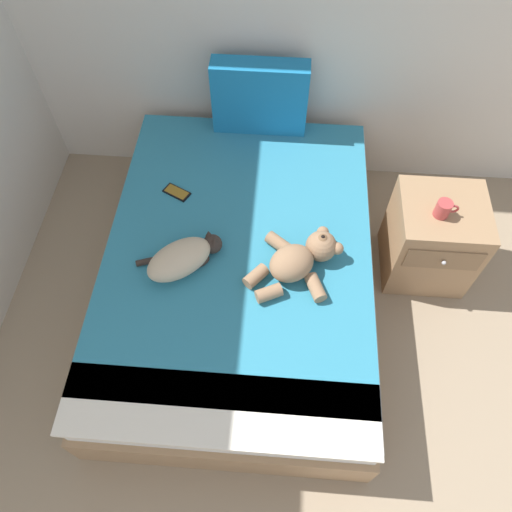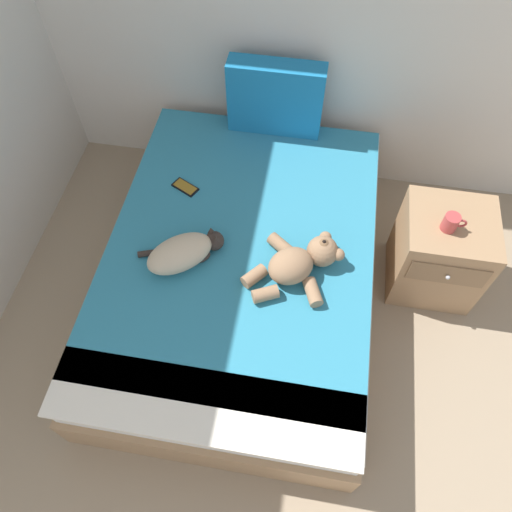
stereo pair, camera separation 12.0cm
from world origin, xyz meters
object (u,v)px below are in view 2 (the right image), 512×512
object	(u,v)px
teddy_bear	(300,262)
bed	(241,271)
cat	(183,252)
nightstand	(439,253)
mug	(451,223)
cell_phone	(185,187)
patterned_cushion	(276,98)

from	to	relation	value
teddy_bear	bed	bearing A→B (deg)	163.16
cat	nightstand	xyz separation A→B (m)	(1.34, 0.41, -0.28)
mug	nightstand	bearing A→B (deg)	47.48
cat	mug	distance (m)	1.35
teddy_bear	cell_phone	xyz separation A→B (m)	(-0.69, 0.43, -0.07)
cell_phone	mug	world-z (taller)	mug
patterned_cushion	teddy_bear	size ratio (longest dim) A/B	1.13
bed	patterned_cushion	size ratio (longest dim) A/B	3.62
cell_phone	patterned_cushion	bearing A→B (deg)	53.27
patterned_cushion	cell_phone	xyz separation A→B (m)	(-0.42, -0.57, -0.22)
cat	mug	bearing A→B (deg)	15.79
nightstand	mug	world-z (taller)	mug
nightstand	patterned_cushion	bearing A→B (deg)	148.98
patterned_cushion	cell_phone	distance (m)	0.74
mug	bed	bearing A→B (deg)	-167.25
teddy_bear	patterned_cushion	bearing A→B (deg)	105.16
bed	nightstand	world-z (taller)	nightstand
teddy_bear	nightstand	size ratio (longest dim) A/B	0.87
nightstand	mug	distance (m)	0.34
patterned_cushion	teddy_bear	bearing A→B (deg)	-74.84
teddy_bear	nightstand	xyz separation A→B (m)	(0.76, 0.38, -0.28)
patterned_cushion	mug	world-z (taller)	patterned_cushion
cell_phone	mug	distance (m)	1.42
patterned_cushion	cat	distance (m)	1.09
bed	patterned_cushion	distance (m)	1.02
cell_phone	cat	bearing A→B (deg)	-76.08
bed	mug	bearing A→B (deg)	12.75
cat	teddy_bear	world-z (taller)	teddy_bear
patterned_cushion	bed	bearing A→B (deg)	-92.86
teddy_bear	cat	bearing A→B (deg)	-176.37
bed	cell_phone	xyz separation A→B (m)	(-0.38, 0.34, 0.25)
patterned_cushion	mug	bearing A→B (deg)	-33.91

